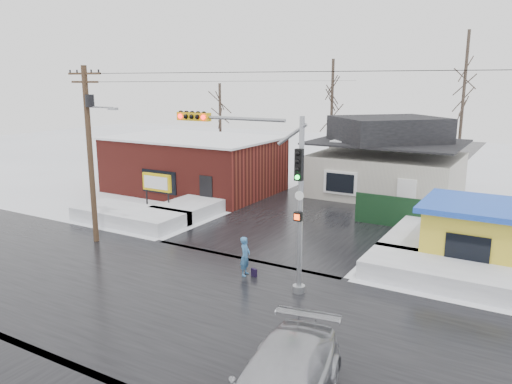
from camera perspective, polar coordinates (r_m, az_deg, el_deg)
The scene contains 19 objects.
ground at distance 20.07m, azimuth -9.55°, elevation -11.93°, with size 120.00×120.00×0.00m, color white.
road_ns at distance 20.07m, azimuth -9.55°, elevation -11.90°, with size 10.00×120.00×0.02m, color black.
road_ew at distance 20.07m, azimuth -9.55°, elevation -11.90°, with size 120.00×10.00×0.02m, color black.
snowbank_nw at distance 30.57m, azimuth -14.23°, elevation -2.68°, with size 7.00×3.00×0.80m, color white.
snowbank_ne at distance 22.52m, azimuth 21.18°, elevation -8.74°, with size 7.00×3.00×0.80m, color white.
snowbank_nside_w at distance 33.00m, azimuth -5.68°, elevation -1.21°, with size 3.00×8.00×0.80m, color white.
snowbank_nside_e at distance 27.51m, azimuth 18.80°, elevation -4.69°, with size 3.00×8.00×0.80m, color white.
traffic_signal at distance 19.68m, azimuth 0.99°, elevation 1.67°, with size 6.05×0.68×7.00m.
utility_pole at distance 26.54m, azimuth -18.40°, elevation 5.15°, with size 3.15×0.44×9.00m.
brick_building at distance 38.14m, azimuth -7.10°, elevation 3.21°, with size 12.20×8.20×4.12m.
marquee_sign at distance 31.98m, azimuth -11.27°, elevation 0.95°, with size 2.20×0.21×2.55m.
house at distance 37.65m, azimuth 14.72°, elevation 3.61°, with size 10.40×8.40×5.76m.
kiosk at distance 24.96m, azimuth 23.65°, elevation -4.30°, with size 4.60×4.60×2.88m.
fence at distance 29.35m, azimuth 18.71°, elevation -2.59°, with size 8.00×0.12×1.80m, color black.
tree_far_left at distance 42.93m, azimuth 8.74°, elevation 12.10°, with size 3.00×3.00×10.00m.
tree_far_mid at distance 42.32m, azimuth 22.91°, elevation 13.42°, with size 3.00×3.00×12.00m.
tree_far_west at distance 45.92m, azimuth -4.15°, elevation 10.25°, with size 3.00×3.00×8.00m.
pedestrian at distance 21.67m, azimuth -1.25°, elevation -7.38°, with size 0.63×0.41×1.72m, color teal.
shopping_bag at distance 21.75m, azimuth -0.23°, elevation -9.24°, with size 0.28×0.12×0.35m, color black.
Camera 1 is at (11.87, -13.89, 8.31)m, focal length 35.00 mm.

